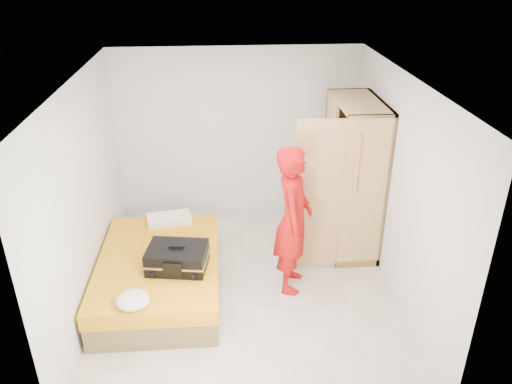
{
  "coord_description": "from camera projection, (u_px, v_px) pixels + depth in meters",
  "views": [
    {
      "loc": [
        -0.26,
        -5.08,
        3.84
      ],
      "look_at": [
        0.17,
        0.64,
        1.0
      ],
      "focal_mm": 35.0,
      "sensor_mm": 36.0,
      "label": 1
    }
  ],
  "objects": [
    {
      "name": "round_cushion",
      "position": [
        133.0,
        300.0,
        5.13
      ],
      "size": [
        0.35,
        0.35,
        0.13
      ],
      "primitive_type": "ellipsoid",
      "color": "white",
      "rests_on": "bed"
    },
    {
      "name": "bed",
      "position": [
        160.0,
        275.0,
        6.05
      ],
      "size": [
        1.42,
        2.02,
        0.5
      ],
      "color": "brown",
      "rests_on": "ground"
    },
    {
      "name": "pillow",
      "position": [
        169.0,
        219.0,
        6.68
      ],
      "size": [
        0.62,
        0.39,
        0.1
      ],
      "primitive_type": "cube",
      "rotation": [
        0.0,
        0.0,
        0.17
      ],
      "color": "white",
      "rests_on": "bed"
    },
    {
      "name": "suitcase",
      "position": [
        177.0,
        258.0,
        5.7
      ],
      "size": [
        0.75,
        0.6,
        0.3
      ],
      "rotation": [
        0.0,
        0.0,
        -0.15
      ],
      "color": "black",
      "rests_on": "bed"
    },
    {
      "name": "person",
      "position": [
        293.0,
        220.0,
        5.89
      ],
      "size": [
        0.57,
        0.75,
        1.86
      ],
      "primitive_type": "imported",
      "rotation": [
        0.0,
        0.0,
        1.37
      ],
      "color": "red",
      "rests_on": "ground"
    },
    {
      "name": "room",
      "position": [
        245.0,
        194.0,
        5.68
      ],
      "size": [
        4.0,
        4.02,
        2.6
      ],
      "color": "beige",
      "rests_on": "ground"
    },
    {
      "name": "wardrobe",
      "position": [
        350.0,
        182.0,
        6.68
      ],
      "size": [
        1.17,
        1.2,
        2.1
      ],
      "color": "tan",
      "rests_on": "ground"
    }
  ]
}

